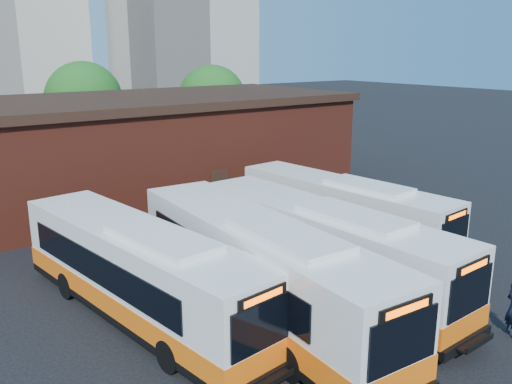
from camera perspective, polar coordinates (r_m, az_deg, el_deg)
ground at (r=20.70m, az=10.33°, el=-12.15°), size 220.00×220.00×0.00m
bus_west at (r=19.63m, az=-12.15°, el=-8.65°), size 4.28×13.11×3.52m
bus_midwest at (r=19.16m, az=0.32°, el=-8.57°), size 3.55×13.85×3.74m
bus_mideast at (r=21.55m, az=6.94°, el=-6.20°), size 3.33×13.18×3.56m
bus_east at (r=26.76m, az=9.10°, el=-2.32°), size 3.70×12.33×3.31m
depot_building at (r=35.78m, az=-13.17°, el=4.69°), size 28.60×12.60×6.40m
tree_mid at (r=49.26m, az=-17.64°, el=9.21°), size 6.56×6.56×8.36m
tree_east at (r=51.21m, az=-4.63°, el=9.75°), size 6.24×6.24×7.96m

